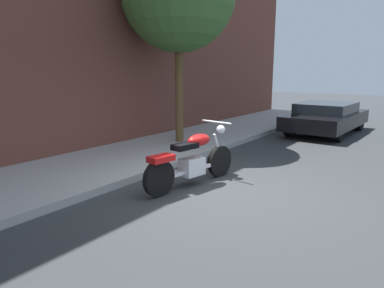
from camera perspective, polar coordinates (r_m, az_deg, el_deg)
name	(u,v)px	position (r m, az deg, el deg)	size (l,w,h in m)	color
ground_plane	(225,190)	(6.15, 5.43, -7.57)	(60.00, 60.00, 0.00)	#303335
sidewalk	(111,162)	(7.90, -13.09, -2.93)	(24.20, 2.60, 0.14)	#9E9E9E
motorcycle	(192,161)	(6.26, -0.05, -2.73)	(2.18, 0.75, 1.11)	black
parked_car_black	(327,117)	(12.53, 21.17, 4.15)	(4.15, 1.94, 1.03)	black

